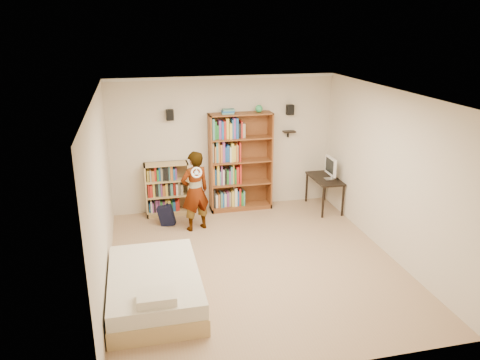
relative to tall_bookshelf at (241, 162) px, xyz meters
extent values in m
cube|color=tan|center=(-0.31, -2.32, -1.00)|extent=(4.50, 5.00, 0.01)
cube|color=beige|center=(-0.31, 0.18, 0.35)|extent=(4.50, 0.02, 2.70)
cube|color=beige|center=(-0.31, -4.82, 0.35)|extent=(4.50, 0.02, 2.70)
cube|color=beige|center=(-2.56, -2.32, 0.35)|extent=(0.02, 5.00, 2.70)
cube|color=beige|center=(1.94, -2.32, 0.35)|extent=(0.02, 5.00, 2.70)
cube|color=white|center=(-0.31, -2.32, 1.70)|extent=(4.50, 5.00, 0.02)
cube|color=silver|center=(-0.31, 0.15, 1.67)|extent=(4.50, 0.06, 0.06)
cube|color=silver|center=(-0.31, -4.79, 1.67)|extent=(4.50, 0.06, 0.06)
cube|color=silver|center=(-2.53, -2.32, 1.67)|extent=(0.06, 5.00, 0.06)
cube|color=silver|center=(1.91, -2.32, 1.67)|extent=(0.06, 5.00, 0.06)
cube|color=black|center=(-1.36, 0.08, 1.00)|extent=(0.14, 0.12, 0.20)
cube|color=black|center=(1.04, 0.08, 1.00)|extent=(0.14, 0.12, 0.20)
cube|color=black|center=(1.04, 0.09, 0.55)|extent=(0.25, 0.16, 0.02)
imported|color=black|center=(-1.04, -0.82, -0.24)|extent=(0.64, 0.52, 1.51)
torus|color=white|center=(-1.04, -1.10, 0.20)|extent=(0.20, 0.07, 0.20)
camera|label=1|loc=(-2.04, -8.79, 2.70)|focal=35.00mm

